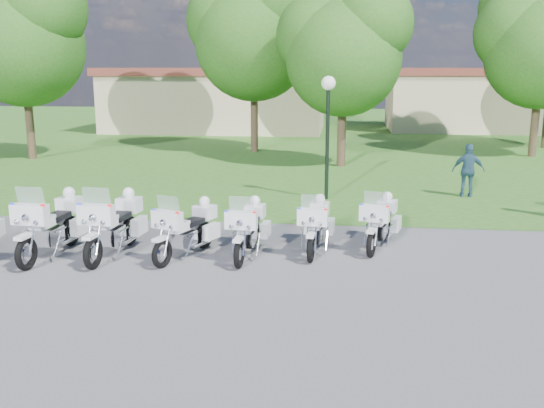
# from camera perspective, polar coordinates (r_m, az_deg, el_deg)

# --- Properties ---
(ground) EXTENTS (100.00, 100.00, 0.00)m
(ground) POSITION_cam_1_polar(r_m,az_deg,el_deg) (13.44, -3.78, -4.99)
(ground) COLOR #55555A
(ground) RESTS_ON ground
(grass_lawn) EXTENTS (100.00, 48.00, 0.01)m
(grass_lawn) POSITION_cam_1_polar(r_m,az_deg,el_deg) (39.87, 3.20, 6.78)
(grass_lawn) COLOR #346520
(grass_lawn) RESTS_ON ground
(motorcycle_2) EXTENTS (0.94, 2.53, 1.70)m
(motorcycle_2) POSITION_cam_1_polar(r_m,az_deg,el_deg) (14.21, -19.96, -1.78)
(motorcycle_2) COLOR black
(motorcycle_2) RESTS_ON ground
(motorcycle_3) EXTENTS (0.94, 2.50, 1.68)m
(motorcycle_3) POSITION_cam_1_polar(r_m,az_deg,el_deg) (13.85, -14.59, -1.83)
(motorcycle_3) COLOR black
(motorcycle_3) RESTS_ON ground
(motorcycle_4) EXTENTS (1.22, 2.12, 1.49)m
(motorcycle_4) POSITION_cam_1_polar(r_m,az_deg,el_deg) (13.44, -7.96, -2.31)
(motorcycle_4) COLOR black
(motorcycle_4) RESTS_ON ground
(motorcycle_5) EXTENTS (0.80, 2.21, 1.48)m
(motorcycle_5) POSITION_cam_1_polar(r_m,az_deg,el_deg) (13.38, -2.21, -2.29)
(motorcycle_5) COLOR black
(motorcycle_5) RESTS_ON ground
(motorcycle_6) EXTENTS (0.80, 2.15, 1.44)m
(motorcycle_6) POSITION_cam_1_polar(r_m,az_deg,el_deg) (13.75, 4.18, -1.97)
(motorcycle_6) COLOR black
(motorcycle_6) RESTS_ON ground
(motorcycle_7) EXTENTS (1.07, 2.09, 1.44)m
(motorcycle_7) POSITION_cam_1_polar(r_m,az_deg,el_deg) (14.24, 10.19, -1.63)
(motorcycle_7) COLOR black
(motorcycle_7) RESTS_ON ground
(lamp_post) EXTENTS (0.44, 0.44, 3.85)m
(lamp_post) POSITION_cam_1_polar(r_m,az_deg,el_deg) (18.92, 5.30, 9.15)
(lamp_post) COLOR black
(lamp_post) RESTS_ON ground
(tree_0) EXTENTS (6.33, 5.40, 8.44)m
(tree_0) POSITION_cam_1_polar(r_m,az_deg,el_deg) (29.81, -22.52, 14.64)
(tree_0) COLOR #38281C
(tree_0) RESTS_ON ground
(tree_1) EXTENTS (6.61, 5.64, 8.82)m
(tree_1) POSITION_cam_1_polar(r_m,az_deg,el_deg) (30.21, -1.82, 15.99)
(tree_1) COLOR #38281C
(tree_1) RESTS_ON ground
(tree_2) EXTENTS (5.59, 4.77, 7.45)m
(tree_2) POSITION_cam_1_polar(r_m,az_deg,el_deg) (25.72, 6.67, 14.49)
(tree_2) COLOR #38281C
(tree_2) RESTS_ON ground
(tree_3) EXTENTS (5.91, 5.04, 7.88)m
(tree_3) POSITION_cam_1_polar(r_m,az_deg,el_deg) (30.99, 23.99, 13.72)
(tree_3) COLOR #38281C
(tree_3) RESTS_ON ground
(building_west) EXTENTS (14.56, 8.32, 4.10)m
(building_west) POSITION_cam_1_polar(r_m,az_deg,el_deg) (41.49, -5.10, 9.83)
(building_west) COLOR #C2AF8C
(building_west) RESTS_ON ground
(building_east) EXTENTS (11.44, 7.28, 4.10)m
(building_east) POSITION_cam_1_polar(r_m,az_deg,el_deg) (43.51, 18.30, 9.38)
(building_east) COLOR #C2AF8C
(building_east) RESTS_ON ground
(bystander_c) EXTENTS (1.04, 0.52, 1.72)m
(bystander_c) POSITION_cam_1_polar(r_m,az_deg,el_deg) (20.45, 17.99, 3.00)
(bystander_c) COLOR #2B5168
(bystander_c) RESTS_ON ground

